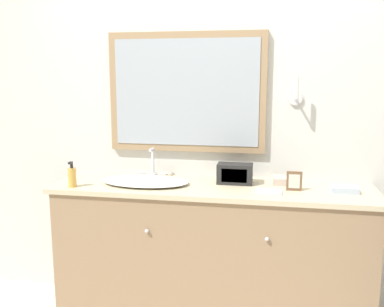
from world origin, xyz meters
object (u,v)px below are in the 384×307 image
sink_basin (146,181)px  soap_bottle (72,177)px  appliance_box (235,174)px  picture_frame (294,181)px

sink_basin → soap_bottle: (-0.42, -0.16, 0.05)m
sink_basin → appliance_box: size_ratio=2.52×
soap_bottle → picture_frame: size_ratio=1.38×
sink_basin → picture_frame: 0.92m
sink_basin → picture_frame: sink_basin is taller
appliance_box → soap_bottle: bearing=-164.5°
sink_basin → appliance_box: sink_basin is taller
sink_basin → soap_bottle: 0.45m
sink_basin → soap_bottle: sink_basin is taller
sink_basin → picture_frame: size_ratio=4.78×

